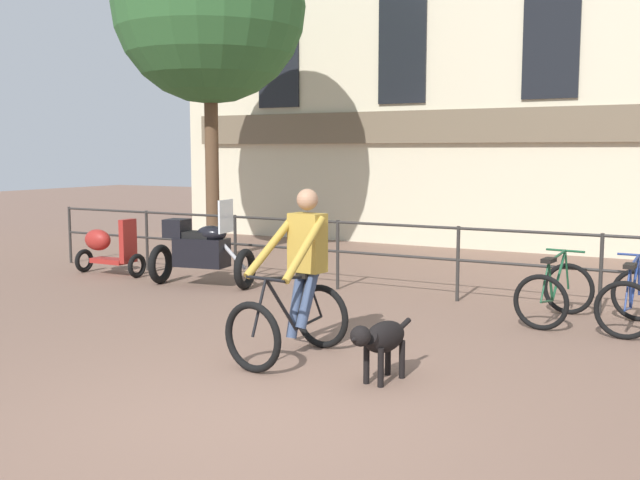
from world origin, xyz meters
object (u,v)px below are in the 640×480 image
object	(u,v)px
dog	(381,339)
parked_bicycle_mid_left	(632,300)
cyclist_with_bike	(297,282)
parked_motorcycle	(201,250)
parked_scooter	(108,248)
parked_bicycle_near_lamp	(555,293)

from	to	relation	value
dog	parked_bicycle_mid_left	bearing A→B (deg)	72.38
cyclist_with_bike	parked_motorcycle	world-z (taller)	cyclist_with_bike
cyclist_with_bike	parked_motorcycle	distance (m)	4.29
dog	parked_bicycle_mid_left	world-z (taller)	parked_bicycle_mid_left
cyclist_with_bike	parked_scooter	size ratio (longest dim) A/B	1.33
dog	parked_scooter	size ratio (longest dim) A/B	0.71
parked_bicycle_near_lamp	parked_scooter	bearing A→B (deg)	6.49
dog	parked_bicycle_near_lamp	distance (m)	3.35
cyclist_with_bike	parked_bicycle_near_lamp	world-z (taller)	cyclist_with_bike
parked_motorcycle	parked_bicycle_near_lamp	bearing A→B (deg)	-97.21
parked_bicycle_near_lamp	parked_bicycle_mid_left	bearing A→B (deg)	-173.67
dog	parked_bicycle_near_lamp	xyz separation A→B (m)	(0.87, 3.23, -0.04)
parked_bicycle_near_lamp	cyclist_with_bike	bearing A→B (deg)	61.66
cyclist_with_bike	parked_motorcycle	xyz separation A→B (m)	(-3.32, 2.71, -0.20)
dog	parked_bicycle_mid_left	xyz separation A→B (m)	(1.75, 3.23, -0.04)
cyclist_with_bike	parked_bicycle_mid_left	xyz separation A→B (m)	(2.84, 2.85, -0.41)
cyclist_with_bike	parked_bicycle_mid_left	distance (m)	4.04
dog	parked_motorcycle	xyz separation A→B (m)	(-4.41, 3.09, 0.16)
parked_bicycle_near_lamp	parked_scooter	xyz separation A→B (m)	(-7.34, -0.02, 0.10)
parked_motorcycle	parked_scooter	bearing A→B (deg)	77.93
parked_bicycle_near_lamp	parked_scooter	distance (m)	7.34
parked_motorcycle	parked_scooter	distance (m)	2.06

